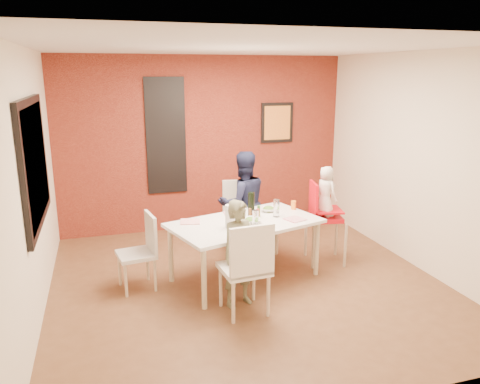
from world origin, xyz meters
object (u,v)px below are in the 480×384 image
object	(u,v)px
dining_table	(245,227)
wine_bottle	(251,205)
chair_far	(239,211)
toddler	(326,191)
paper_towel_roll	(230,216)
high_chair	(322,215)
chair_near	(247,264)
chair_left	(143,247)
child_far	(243,203)
child_near	(240,254)

from	to	relation	value
dining_table	wine_bottle	distance (m)	0.29
dining_table	wine_bottle	bearing A→B (deg)	49.68
chair_far	toddler	xyz separation A→B (m)	(0.91, -0.85, 0.43)
paper_towel_roll	wine_bottle	bearing A→B (deg)	41.35
high_chair	chair_near	bearing A→B (deg)	140.02
chair_far	chair_left	world-z (taller)	chair_far
child_far	wine_bottle	world-z (taller)	child_far
dining_table	chair_left	bearing A→B (deg)	175.12
dining_table	toddler	xyz separation A→B (m)	(1.14, 0.19, 0.30)
chair_near	chair_far	bearing A→B (deg)	-108.98
chair_left	wine_bottle	size ratio (longest dim) A/B	2.84
high_chair	child_far	xyz separation A→B (m)	(-0.90, 0.60, 0.07)
child_near	wine_bottle	bearing A→B (deg)	43.53
chair_far	chair_left	bearing A→B (deg)	-136.36
chair_left	high_chair	xyz separation A→B (m)	(2.32, 0.10, 0.16)
chair_far	chair_left	distance (m)	1.71
chair_near	chair_left	world-z (taller)	chair_near
chair_far	high_chair	xyz separation A→B (m)	(0.88, -0.84, 0.11)
child_near	child_far	bearing A→B (deg)	51.30
chair_near	chair_far	world-z (taller)	chair_near
chair_left	toddler	size ratio (longest dim) A/B	1.35
dining_table	chair_near	xyz separation A→B (m)	(-0.25, -0.87, -0.10)
dining_table	chair_near	distance (m)	0.91
chair_near	chair_left	xyz separation A→B (m)	(-0.95, 0.97, -0.07)
chair_near	wine_bottle	distance (m)	1.13
toddler	wine_bottle	bearing A→B (deg)	73.27
chair_left	toddler	bearing A→B (deg)	83.24
toddler	child_far	bearing A→B (deg)	37.76
toddler	dining_table	bearing A→B (deg)	80.25
chair_near	wine_bottle	bearing A→B (deg)	-114.87
child_near	toddler	xyz separation A→B (m)	(1.40, 0.81, 0.38)
dining_table	paper_towel_roll	distance (m)	0.34
chair_far	paper_towel_roll	world-z (taller)	paper_towel_roll
chair_far	child_near	size ratio (longest dim) A/B	0.82
chair_left	child_near	xyz separation A→B (m)	(0.95, -0.72, 0.09)
paper_towel_roll	high_chair	bearing A→B (deg)	15.03
child_far	paper_towel_roll	distance (m)	1.06
chair_far	wine_bottle	xyz separation A→B (m)	(-0.11, -0.89, 0.34)
chair_far	wine_bottle	size ratio (longest dim) A/B	3.10
chair_near	toddler	distance (m)	1.79
chair_near	wine_bottle	world-z (taller)	wine_bottle
child_far	toddler	bearing A→B (deg)	143.40
high_chair	paper_towel_roll	bearing A→B (deg)	116.90
chair_near	high_chair	size ratio (longest dim) A/B	0.93
child_near	paper_towel_roll	bearing A→B (deg)	66.16
chair_left	dining_table	bearing A→B (deg)	76.27
child_far	paper_towel_roll	world-z (taller)	child_far
wine_bottle	dining_table	bearing A→B (deg)	-130.32
chair_left	high_chair	world-z (taller)	high_chair
chair_near	wine_bottle	xyz separation A→B (m)	(0.37, 1.02, 0.31)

